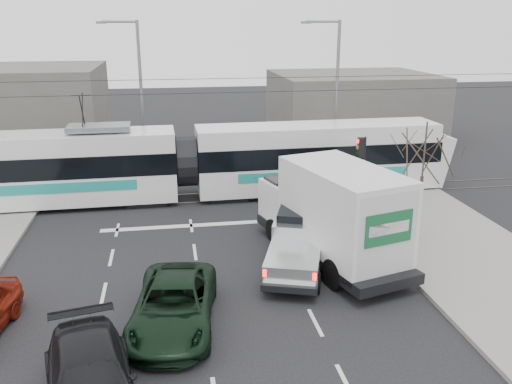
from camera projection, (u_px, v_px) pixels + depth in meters
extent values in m
plane|color=black|center=(247.00, 283.00, 19.39)|extent=(120.00, 120.00, 0.00)
cube|color=gray|center=(479.00, 263.00, 20.76)|extent=(6.00, 60.00, 0.15)
cube|color=#33302D|center=(220.00, 197.00, 28.79)|extent=(60.00, 1.60, 0.03)
cube|color=#625C59|center=(352.00, 105.00, 43.06)|extent=(12.00, 10.00, 5.00)
cylinder|color=#47382B|center=(419.00, 208.00, 22.46)|extent=(0.14, 0.14, 2.75)
cylinder|color=#47382B|center=(425.00, 150.00, 21.70)|extent=(0.07, 0.07, 2.25)
cylinder|color=black|center=(363.00, 174.00, 25.94)|extent=(0.12, 0.12, 3.60)
cube|color=black|center=(361.00, 147.00, 25.51)|extent=(0.28, 0.28, 0.95)
cylinder|color=#FF0C07|center=(358.00, 141.00, 25.40)|extent=(0.06, 0.20, 0.20)
cylinder|color=orange|center=(358.00, 148.00, 25.49)|extent=(0.06, 0.20, 0.20)
cylinder|color=#05330C|center=(357.00, 154.00, 25.58)|extent=(0.06, 0.20, 0.20)
cube|color=white|center=(364.00, 164.00, 25.64)|extent=(0.02, 0.30, 0.40)
cylinder|color=slate|center=(336.00, 99.00, 32.36)|extent=(0.20, 0.20, 9.00)
cylinder|color=slate|center=(323.00, 22.00, 30.87)|extent=(2.00, 0.14, 0.14)
cube|color=slate|center=(306.00, 22.00, 30.73)|extent=(0.55, 0.25, 0.14)
cylinder|color=slate|center=(142.00, 98.00, 32.46)|extent=(0.20, 0.20, 9.00)
cylinder|color=slate|center=(119.00, 22.00, 30.97)|extent=(2.00, 0.14, 0.14)
cube|color=slate|center=(101.00, 22.00, 30.83)|extent=(0.55, 0.25, 0.14)
cylinder|color=black|center=(217.00, 93.00, 27.13)|extent=(60.00, 0.03, 0.03)
cylinder|color=black|center=(217.00, 79.00, 26.92)|extent=(60.00, 0.03, 0.03)
cube|color=white|center=(46.00, 187.00, 27.04)|extent=(12.97, 2.93, 1.57)
cube|color=black|center=(43.00, 163.00, 26.68)|extent=(13.03, 2.96, 1.07)
cube|color=white|center=(41.00, 144.00, 26.39)|extent=(12.97, 2.82, 1.00)
cube|color=teal|center=(40.00, 189.00, 25.67)|extent=(9.04, 0.18, 0.50)
cube|color=white|center=(317.00, 173.00, 29.44)|extent=(12.97, 2.93, 1.57)
cube|color=black|center=(317.00, 151.00, 29.08)|extent=(13.03, 2.96, 1.07)
cube|color=white|center=(318.00, 134.00, 28.79)|extent=(12.97, 2.82, 1.00)
cube|color=teal|center=(324.00, 175.00, 28.08)|extent=(9.04, 0.18, 0.50)
cylinder|color=black|center=(186.00, 161.00, 27.94)|extent=(1.05, 2.62, 2.60)
cube|color=slate|center=(99.00, 127.00, 26.65)|extent=(3.04, 1.68, 0.25)
cube|color=black|center=(147.00, 197.00, 28.14)|extent=(2.05, 2.34, 0.36)
cube|color=black|center=(227.00, 193.00, 28.86)|extent=(2.05, 2.34, 0.36)
cube|color=black|center=(376.00, 185.00, 30.30)|extent=(2.05, 2.34, 0.36)
cube|color=black|center=(296.00, 256.00, 20.30)|extent=(3.52, 5.76, 0.23)
cube|color=silver|center=(299.00, 231.00, 21.02)|extent=(2.47, 2.75, 1.08)
cube|color=black|center=(299.00, 216.00, 20.94)|extent=(2.03, 2.06, 0.52)
cube|color=silver|center=(301.00, 224.00, 22.31)|extent=(2.00, 1.50, 0.52)
cube|color=silver|center=(293.00, 261.00, 19.06)|extent=(2.52, 2.91, 0.61)
cube|color=silver|center=(289.00, 286.00, 17.81)|extent=(1.69, 0.71, 0.17)
cube|color=#FF0C07|center=(265.00, 273.00, 17.93)|extent=(0.15, 0.11, 0.26)
cube|color=#FF0C07|center=(315.00, 277.00, 17.68)|extent=(0.15, 0.11, 0.26)
cylinder|color=black|center=(279.00, 241.00, 22.11)|extent=(0.49, 0.80, 0.75)
cylinder|color=black|center=(321.00, 243.00, 21.85)|extent=(0.49, 0.80, 0.75)
cylinder|color=black|center=(267.00, 279.00, 18.84)|extent=(0.49, 0.80, 0.75)
cylinder|color=black|center=(316.00, 283.00, 18.57)|extent=(0.49, 0.80, 0.75)
cube|color=black|center=(330.00, 244.00, 21.15)|extent=(4.64, 8.19, 0.39)
cube|color=white|center=(294.00, 200.00, 23.42)|extent=(2.94, 2.47, 1.77)
cube|color=black|center=(293.00, 184.00, 23.35)|extent=(2.44, 1.78, 0.67)
cube|color=silver|center=(343.00, 211.00, 19.99)|extent=(3.98, 5.80, 3.27)
cube|color=silver|center=(387.00, 235.00, 17.72)|extent=(2.27, 0.68, 2.88)
cube|color=#13542D|center=(389.00, 229.00, 17.60)|extent=(1.80, 0.52, 1.11)
cube|color=black|center=(388.00, 287.00, 18.03)|extent=(2.38, 0.91, 0.20)
cylinder|color=black|center=(274.00, 230.00, 22.87)|extent=(0.59, 1.05, 1.00)
cylinder|color=black|center=(322.00, 222.00, 23.80)|extent=(0.59, 1.05, 1.00)
cylinder|color=black|center=(335.00, 274.00, 18.82)|extent=(0.62, 1.16, 1.11)
cylinder|color=black|center=(389.00, 262.00, 19.76)|extent=(0.62, 1.16, 1.11)
cube|color=black|center=(352.00, 214.00, 24.51)|extent=(3.20, 5.87, 0.28)
cube|color=black|center=(350.00, 191.00, 25.22)|extent=(2.47, 2.71, 1.28)
cube|color=black|center=(351.00, 176.00, 25.13)|extent=(2.06, 2.00, 0.61)
cube|color=black|center=(347.00, 188.00, 26.57)|extent=(2.12, 1.40, 0.61)
cube|color=black|center=(356.00, 214.00, 23.21)|extent=(2.50, 2.87, 0.72)
cube|color=silver|center=(359.00, 233.00, 21.93)|extent=(1.89, 0.60, 0.20)
cube|color=#590505|center=(337.00, 222.00, 21.96)|extent=(0.17, 0.12, 0.31)
cube|color=#590505|center=(382.00, 223.00, 21.86)|extent=(0.17, 0.12, 0.31)
cylinder|color=black|center=(328.00, 204.00, 26.30)|extent=(0.49, 0.93, 0.89)
cylinder|color=black|center=(367.00, 205.00, 26.20)|extent=(0.49, 0.93, 0.89)
cylinder|color=black|center=(334.00, 231.00, 22.92)|extent=(0.49, 0.93, 0.89)
cylinder|color=black|center=(379.00, 232.00, 22.82)|extent=(0.49, 0.93, 0.89)
imported|color=black|center=(174.00, 305.00, 16.43)|extent=(3.08, 5.46, 1.44)
imported|color=black|center=(91.00, 382.00, 12.90)|extent=(3.06, 5.39, 1.47)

